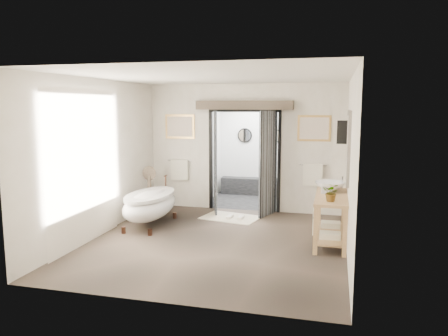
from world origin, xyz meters
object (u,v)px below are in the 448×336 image
at_px(clawfoot_tub, 150,204).
at_px(rug, 231,217).
at_px(basin, 330,187).
at_px(vanity, 330,214).

bearing_deg(clawfoot_tub, rug, 34.48).
bearing_deg(basin, rug, 178.69).
xyz_separation_m(rug, basin, (2.07, -0.89, 0.94)).
distance_m(rug, basin, 2.44).
height_order(vanity, rug, vanity).
relative_size(clawfoot_tub, vanity, 1.15).
bearing_deg(vanity, basin, 91.77).
relative_size(clawfoot_tub, rug, 1.53).
bearing_deg(vanity, rug, 149.62).
relative_size(vanity, basin, 2.95).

